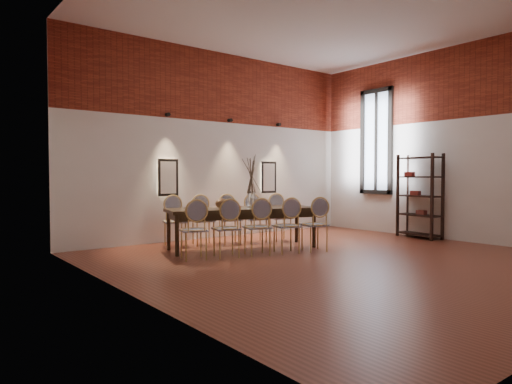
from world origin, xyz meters
TOP-DOWN VIEW (x-y plane):
  - floor at (0.00, 0.00)m, footprint 7.00×7.00m
  - ceiling at (0.00, 0.00)m, footprint 7.00×7.00m
  - wall_back at (0.00, 3.55)m, footprint 7.00×0.10m
  - wall_left at (-3.55, 0.00)m, footprint 0.10×7.00m
  - wall_right at (3.55, 0.00)m, footprint 0.10×7.00m
  - brick_band_back at (0.00, 3.48)m, footprint 7.00×0.02m
  - brick_band_left at (-3.48, 0.00)m, footprint 0.02×7.00m
  - brick_band_right at (3.48, 0.00)m, footprint 0.02×7.00m
  - niche_left at (-1.30, 3.45)m, footprint 0.36×0.06m
  - niche_right at (1.30, 3.45)m, footprint 0.36×0.06m
  - spot_fixture_left at (-1.30, 3.42)m, footprint 0.08×0.10m
  - spot_fixture_mid at (0.20, 3.42)m, footprint 0.08×0.10m
  - spot_fixture_right at (1.60, 3.42)m, footprint 0.08×0.10m
  - window_glass at (3.46, 2.00)m, footprint 0.02×0.78m
  - window_frame at (3.44, 2.00)m, footprint 0.08×0.90m
  - window_mullion at (3.44, 2.00)m, footprint 0.06×0.06m
  - dining_table at (-0.58, 1.89)m, footprint 2.87×1.60m
  - chair_near_a at (-1.83, 1.50)m, footprint 0.55×0.55m
  - chair_near_b at (-1.31, 1.35)m, footprint 0.55×0.55m
  - chair_near_c at (-0.78, 1.20)m, footprint 0.55×0.55m
  - chair_near_d at (-0.26, 1.05)m, footprint 0.55×0.55m
  - chair_near_e at (0.27, 0.89)m, footprint 0.55×0.55m
  - chair_far_a at (-1.43, 2.88)m, footprint 0.55×0.55m
  - chair_far_b at (-0.91, 2.73)m, footprint 0.55×0.55m
  - chair_far_c at (-0.38, 2.58)m, footprint 0.55×0.55m
  - chair_far_d at (0.14, 2.43)m, footprint 0.55×0.55m
  - chair_far_e at (0.67, 2.28)m, footprint 0.55×0.55m
  - vase at (-0.42, 1.84)m, footprint 0.14×0.14m
  - dried_branches at (-0.42, 1.84)m, footprint 0.50×0.50m
  - bowl at (-0.99, 1.95)m, footprint 0.24×0.24m
  - book at (-0.72, 2.00)m, footprint 0.30×0.25m
  - shelving_rack at (3.28, 0.73)m, footprint 0.55×1.05m

SIDE VIEW (x-z plane):
  - floor at x=0.00m, z-range -0.02..0.00m
  - dining_table at x=-0.58m, z-range 0.00..0.75m
  - chair_near_a at x=-1.83m, z-range 0.00..0.94m
  - chair_near_b at x=-1.31m, z-range 0.00..0.94m
  - chair_near_c at x=-0.78m, z-range 0.00..0.94m
  - chair_near_d at x=-0.26m, z-range 0.00..0.94m
  - chair_near_e at x=0.27m, z-range 0.00..0.94m
  - chair_far_a at x=-1.43m, z-range 0.00..0.94m
  - chair_far_b at x=-0.91m, z-range 0.00..0.94m
  - chair_far_c at x=-0.38m, z-range 0.00..0.94m
  - chair_far_d at x=0.14m, z-range 0.00..0.94m
  - chair_far_e at x=0.67m, z-range 0.00..0.94m
  - book at x=-0.72m, z-range 0.75..0.78m
  - bowl at x=-0.99m, z-range 0.75..0.93m
  - vase at x=-0.42m, z-range 0.75..1.05m
  - shelving_rack at x=3.28m, z-range 0.00..1.80m
  - niche_left at x=-1.30m, z-range 0.97..1.63m
  - niche_right at x=1.30m, z-range 0.97..1.63m
  - dried_branches at x=-0.42m, z-range 1.00..1.70m
  - wall_back at x=0.00m, z-range 0.00..4.00m
  - wall_left at x=-3.55m, z-range 0.00..4.00m
  - wall_right at x=3.55m, z-range 0.00..4.00m
  - window_glass at x=3.46m, z-range 0.96..3.34m
  - window_frame at x=3.44m, z-range 0.90..3.40m
  - window_mullion at x=3.44m, z-range 0.95..3.35m
  - spot_fixture_left at x=-1.30m, z-range 2.51..2.59m
  - spot_fixture_mid at x=0.20m, z-range 2.51..2.59m
  - spot_fixture_right at x=1.60m, z-range 2.51..2.59m
  - brick_band_back at x=0.00m, z-range 2.50..4.00m
  - brick_band_left at x=-3.48m, z-range 2.50..4.00m
  - brick_band_right at x=3.48m, z-range 2.50..4.00m
  - ceiling at x=0.00m, z-range 4.00..4.02m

